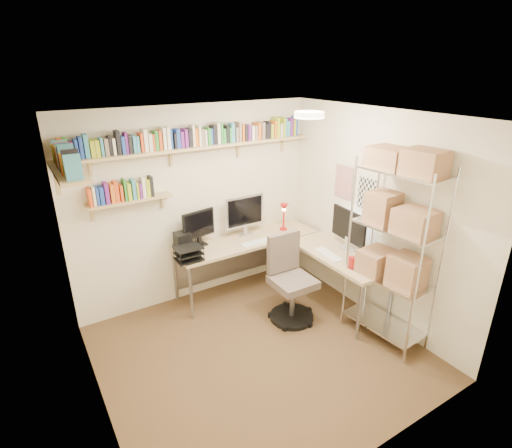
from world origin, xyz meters
The scene contains 6 objects.
ground centered at (0.00, 0.00, 0.00)m, with size 3.20×3.20×0.00m, color #422B1C.
room_shell centered at (0.00, 0.00, 1.55)m, with size 3.24×3.04×2.52m.
wall_shelves centered at (-0.42, 1.30, 2.03)m, with size 3.12×1.09×0.80m.
corner_desk centered at (0.64, 0.96, 0.75)m, with size 2.12×1.98×1.32m.
office_chair centered at (0.67, 0.38, 0.45)m, with size 0.56×0.57×1.07m.
wire_rack centered at (1.36, -0.51, 1.40)m, with size 0.51×0.92×2.20m.
Camera 1 is at (-1.89, -2.97, 2.93)m, focal length 28.00 mm.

